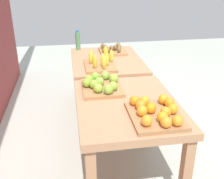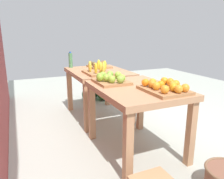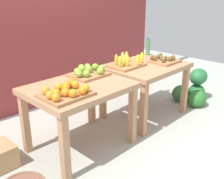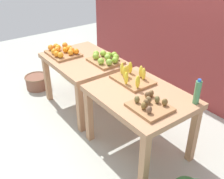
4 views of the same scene
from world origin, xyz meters
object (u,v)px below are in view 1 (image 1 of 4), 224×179
at_px(display_table_left, 127,114).
at_px(kiwi_bin, 112,50).
at_px(banana_crate, 100,63).
at_px(orange_bin, 156,112).
at_px(display_table_right, 107,67).
at_px(watermelon_pile, 114,73).
at_px(apple_bin, 101,85).
at_px(water_bottle, 78,41).

xyz_separation_m(display_table_left, kiwi_bin, (1.36, -0.11, 0.14)).
bearing_deg(banana_crate, kiwi_bin, -23.01).
xyz_separation_m(display_table_left, orange_bin, (-0.27, -0.15, 0.15)).
bearing_deg(display_table_right, watermelon_pile, -15.57).
height_order(display_table_right, apple_bin, apple_bin).
xyz_separation_m(apple_bin, kiwi_bin, (1.08, -0.28, -0.01)).
height_order(water_bottle, watermelon_pile, water_bottle).
xyz_separation_m(display_table_right, orange_bin, (-1.39, -0.15, 0.15)).
bearing_deg(banana_crate, display_table_right, -22.29).
distance_m(banana_crate, kiwi_bin, 0.54).
distance_m(display_table_left, apple_bin, 0.36).
height_order(orange_bin, apple_bin, apple_bin).
bearing_deg(apple_bin, water_bottle, 5.93).
bearing_deg(display_table_right, banana_crate, 157.71).
distance_m(orange_bin, kiwi_bin, 1.63).
bearing_deg(display_table_right, apple_bin, 168.38).
relative_size(water_bottle, watermelon_pile, 0.41).
bearing_deg(display_table_left, apple_bin, 31.89).
height_order(orange_bin, water_bottle, water_bottle).
xyz_separation_m(orange_bin, banana_crate, (1.13, 0.25, 0.00)).
xyz_separation_m(banana_crate, kiwi_bin, (0.50, -0.21, -0.01)).
height_order(apple_bin, banana_crate, banana_crate).
height_order(display_table_right, banana_crate, banana_crate).
distance_m(display_table_right, kiwi_bin, 0.30).
relative_size(display_table_left, watermelon_pile, 1.68).
xyz_separation_m(banana_crate, water_bottle, (0.70, 0.20, 0.07)).
bearing_deg(water_bottle, watermelon_pile, -50.55).
relative_size(orange_bin, water_bottle, 1.76).
height_order(display_table_left, orange_bin, orange_bin).
xyz_separation_m(display_table_right, apple_bin, (-0.84, 0.17, 0.15)).
distance_m(kiwi_bin, water_bottle, 0.46).
bearing_deg(display_table_left, watermelon_pile, -7.05).
bearing_deg(banana_crate, watermelon_pile, -17.12).
bearing_deg(display_table_left, display_table_right, 0.00).
bearing_deg(kiwi_bin, water_bottle, 64.52).
bearing_deg(water_bottle, apple_bin, -174.07).
distance_m(orange_bin, watermelon_pile, 2.36).
relative_size(banana_crate, watermelon_pile, 0.71).
bearing_deg(apple_bin, orange_bin, -149.72).
bearing_deg(banana_crate, display_table_left, -172.99).
height_order(apple_bin, kiwi_bin, apple_bin).
relative_size(display_table_right, orange_bin, 2.33).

